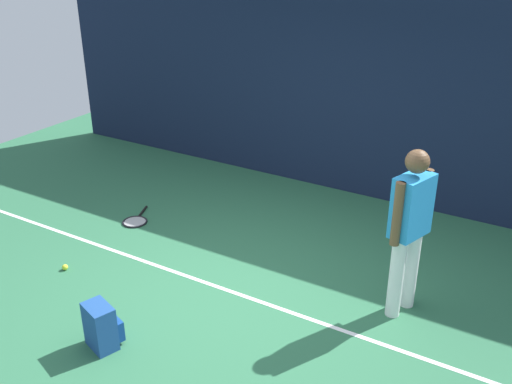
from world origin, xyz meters
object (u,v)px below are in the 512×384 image
Objects in this scene: tennis_racket at (136,221)px; tennis_ball_by_fence at (65,267)px; tennis_player at (410,224)px; backpack at (102,327)px.

tennis_racket is 9.62× the size of tennis_ball_by_fence.
tennis_ball_by_fence is at bearing -16.55° from tennis_racket.
tennis_player is 3.86× the size of backpack.
tennis_racket is at bearing 94.52° from tennis_ball_by_fence.
tennis_ball_by_fence reaches higher than tennis_racket.
backpack is at bearing -30.79° from tennis_player.
backpack is at bearing 13.62° from tennis_racket.
tennis_racket is at bearing -74.05° from tennis_player.
backpack is at bearing -29.36° from tennis_ball_by_fence.
tennis_player is at bearing -119.49° from backpack.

